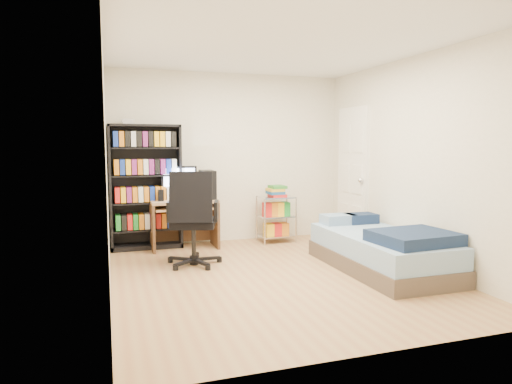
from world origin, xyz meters
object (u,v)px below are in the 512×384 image
object	(u,v)px
media_shelf	(146,185)
office_chair	(193,236)
bed	(382,250)
computer_desk	(190,204)

from	to	relation	value
media_shelf	office_chair	xyz separation A→B (m)	(0.45, -1.12, -0.52)
office_chair	bed	bearing A→B (deg)	-6.77
computer_desk	office_chair	world-z (taller)	computer_desk
office_chair	bed	distance (m)	2.23
office_chair	bed	size ratio (longest dim) A/B	0.60
computer_desk	bed	distance (m)	2.71
office_chair	computer_desk	bearing A→B (deg)	98.57
media_shelf	computer_desk	distance (m)	0.66
media_shelf	bed	size ratio (longest dim) A/B	0.94
media_shelf	bed	bearing A→B (deg)	-38.63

